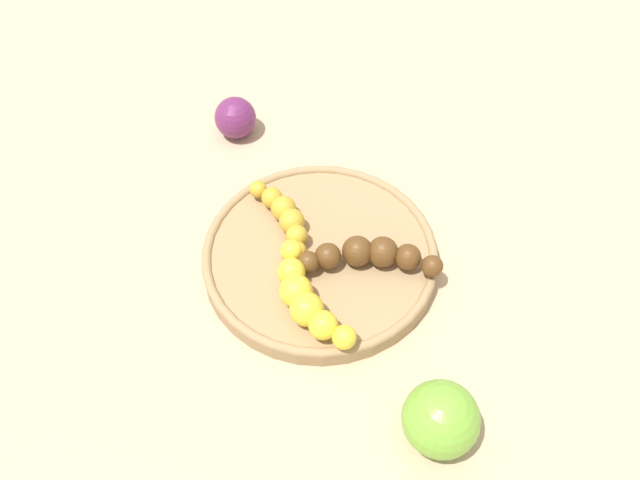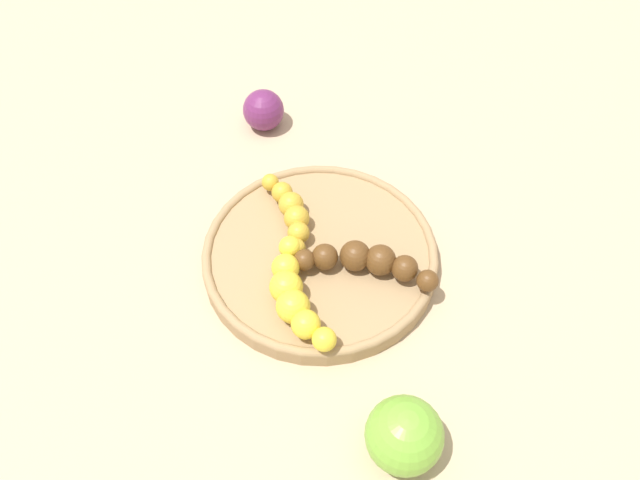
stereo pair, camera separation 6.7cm
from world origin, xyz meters
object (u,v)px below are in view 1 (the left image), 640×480
banana_overripe (370,255)px  banana_spotted (285,216)px  banana_yellow (306,298)px  plum_purple (235,118)px  fruit_bowl (320,255)px  apple_green (441,419)px

banana_overripe → banana_spotted: banana_overripe is taller
banana_yellow → plum_purple: 0.29m
banana_overripe → banana_yellow: bearing=131.5°
fruit_bowl → plum_purple: bearing=93.9°
banana_spotted → banana_yellow: (-0.02, -0.11, 0.00)m
banana_yellow → plum_purple: banana_yellow is taller
banana_overripe → plum_purple: same height
banana_yellow → banana_overripe: bearing=-168.3°
fruit_bowl → banana_spotted: bearing=112.5°
fruit_bowl → banana_overripe: bearing=-42.2°
banana_overripe → apple_green: bearing=-160.9°
banana_spotted → fruit_bowl: bearing=-71.8°
fruit_bowl → banana_yellow: (-0.04, -0.06, 0.02)m
fruit_bowl → apple_green: size_ratio=3.69×
fruit_bowl → apple_green: 0.22m
fruit_bowl → banana_yellow: size_ratio=1.88×
apple_green → banana_spotted: bearing=98.2°
banana_spotted → apple_green: bearing=-86.2°
fruit_bowl → banana_yellow: bearing=-124.8°
apple_green → plum_purple: 0.45m
fruit_bowl → banana_overripe: (0.04, -0.04, 0.02)m
banana_yellow → apple_green: apple_green is taller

